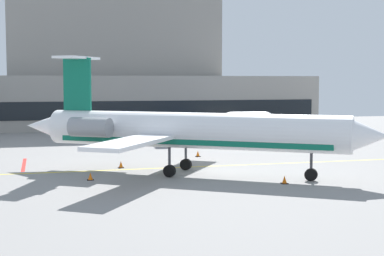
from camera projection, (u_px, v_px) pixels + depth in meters
name	position (u px, v px, depth m)	size (l,w,h in m)	color
ground	(222.00, 174.00, 43.85)	(120.00, 120.00, 0.11)	gray
terminal_building	(111.00, 74.00, 90.03)	(63.21, 17.21, 21.40)	gray
regional_jet	(185.00, 131.00, 43.55)	(25.12, 19.69, 8.97)	white
baggage_tug	(165.00, 136.00, 63.54)	(2.13, 3.62, 2.23)	#19389E
pushback_tractor	(243.00, 134.00, 65.31)	(4.10, 3.68, 2.37)	#1E4CB2
belt_loader	(230.00, 130.00, 71.94)	(3.40, 4.10, 1.95)	#19389E
fuel_tank	(248.00, 121.00, 78.48)	(7.43, 2.92, 2.84)	white
safety_cone_alpha	(285.00, 180.00, 39.64)	(0.47, 0.47, 0.55)	orange
safety_cone_bravo	(121.00, 165.00, 46.86)	(0.47, 0.47, 0.55)	orange
safety_cone_charlie	(90.00, 177.00, 41.04)	(0.47, 0.47, 0.55)	orange
safety_cone_delta	(198.00, 154.00, 53.78)	(0.47, 0.47, 0.55)	orange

